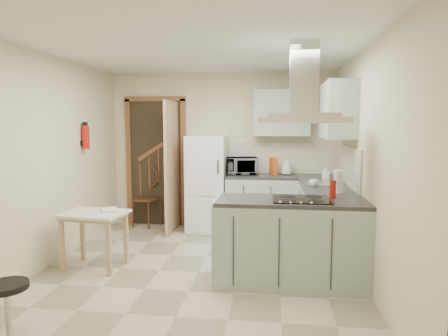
# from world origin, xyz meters

# --- Properties ---
(floor) EXTENTS (4.20, 4.20, 0.00)m
(floor) POSITION_xyz_m (0.00, 0.00, 0.00)
(floor) COLOR #BBA992
(floor) RESTS_ON ground
(ceiling) EXTENTS (4.20, 4.20, 0.00)m
(ceiling) POSITION_xyz_m (0.00, 0.00, 2.50)
(ceiling) COLOR silver
(ceiling) RESTS_ON back_wall
(back_wall) EXTENTS (3.60, 0.00, 3.60)m
(back_wall) POSITION_xyz_m (0.00, 2.10, 1.25)
(back_wall) COLOR beige
(back_wall) RESTS_ON floor
(left_wall) EXTENTS (0.00, 4.20, 4.20)m
(left_wall) POSITION_xyz_m (-1.80, 0.00, 1.25)
(left_wall) COLOR beige
(left_wall) RESTS_ON floor
(right_wall) EXTENTS (0.00, 4.20, 4.20)m
(right_wall) POSITION_xyz_m (1.80, 0.00, 1.25)
(right_wall) COLOR beige
(right_wall) RESTS_ON floor
(doorway) EXTENTS (1.10, 0.12, 2.10)m
(doorway) POSITION_xyz_m (-1.10, 2.07, 1.05)
(doorway) COLOR brown
(doorway) RESTS_ON floor
(fridge) EXTENTS (0.60, 0.60, 1.50)m
(fridge) POSITION_xyz_m (-0.20, 1.80, 0.75)
(fridge) COLOR white
(fridge) RESTS_ON floor
(counter_back) EXTENTS (1.08, 0.60, 0.90)m
(counter_back) POSITION_xyz_m (0.66, 1.80, 0.45)
(counter_back) COLOR #9EB2A0
(counter_back) RESTS_ON floor
(counter_right) EXTENTS (0.60, 1.95, 0.90)m
(counter_right) POSITION_xyz_m (1.50, 1.12, 0.45)
(counter_right) COLOR #9EB2A0
(counter_right) RESTS_ON floor
(splashback) EXTENTS (1.68, 0.02, 0.50)m
(splashback) POSITION_xyz_m (0.96, 2.09, 1.15)
(splashback) COLOR beige
(splashback) RESTS_ON counter_back
(wall_cabinet_back) EXTENTS (0.85, 0.35, 0.70)m
(wall_cabinet_back) POSITION_xyz_m (0.95, 1.93, 1.85)
(wall_cabinet_back) COLOR #9EB2A0
(wall_cabinet_back) RESTS_ON back_wall
(wall_cabinet_right) EXTENTS (0.35, 0.90, 0.70)m
(wall_cabinet_right) POSITION_xyz_m (1.62, 0.85, 1.85)
(wall_cabinet_right) COLOR #9EB2A0
(wall_cabinet_right) RESTS_ON right_wall
(peninsula) EXTENTS (1.55, 0.65, 0.90)m
(peninsula) POSITION_xyz_m (1.02, -0.18, 0.45)
(peninsula) COLOR #9EB2A0
(peninsula) RESTS_ON floor
(hob) EXTENTS (0.58, 0.50, 0.01)m
(hob) POSITION_xyz_m (1.12, -0.18, 0.91)
(hob) COLOR black
(hob) RESTS_ON peninsula
(extractor_hood) EXTENTS (0.90, 0.55, 0.10)m
(extractor_hood) POSITION_xyz_m (1.12, -0.18, 1.72)
(extractor_hood) COLOR silver
(extractor_hood) RESTS_ON ceiling
(sink) EXTENTS (0.45, 0.40, 0.01)m
(sink) POSITION_xyz_m (1.50, 0.95, 0.91)
(sink) COLOR silver
(sink) RESTS_ON counter_right
(fire_extinguisher) EXTENTS (0.10, 0.10, 0.32)m
(fire_extinguisher) POSITION_xyz_m (-1.74, 0.90, 1.50)
(fire_extinguisher) COLOR #B2140F
(fire_extinguisher) RESTS_ON left_wall
(drop_leaf_table) EXTENTS (0.76, 0.60, 0.66)m
(drop_leaf_table) POSITION_xyz_m (-1.23, -0.00, 0.33)
(drop_leaf_table) COLOR tan
(drop_leaf_table) RESTS_ON floor
(bentwood_chair) EXTENTS (0.52, 0.52, 0.91)m
(bentwood_chair) POSITION_xyz_m (-1.24, 1.94, 0.45)
(bentwood_chair) COLOR #4D3519
(bentwood_chair) RESTS_ON floor
(stool) EXTENTS (0.43, 0.43, 0.44)m
(stool) POSITION_xyz_m (-1.23, -1.56, 0.22)
(stool) COLOR black
(stool) RESTS_ON floor
(microwave) EXTENTS (0.53, 0.40, 0.26)m
(microwave) POSITION_xyz_m (0.34, 1.86, 1.03)
(microwave) COLOR black
(microwave) RESTS_ON counter_back
(kettle) EXTENTS (0.17, 0.17, 0.23)m
(kettle) POSITION_xyz_m (1.04, 1.89, 1.02)
(kettle) COLOR silver
(kettle) RESTS_ON counter_back
(cereal_box) EXTENTS (0.13, 0.19, 0.26)m
(cereal_box) POSITION_xyz_m (0.83, 1.90, 1.03)
(cereal_box) COLOR #C84A17
(cereal_box) RESTS_ON counter_back
(soap_bottle) EXTENTS (0.09, 0.10, 0.21)m
(soap_bottle) POSITION_xyz_m (1.56, 1.31, 1.00)
(soap_bottle) COLOR #A0A0AB
(soap_bottle) RESTS_ON counter_right
(paper_towel) EXTENTS (0.13, 0.13, 0.27)m
(paper_towel) POSITION_xyz_m (1.57, 0.28, 1.03)
(paper_towel) COLOR silver
(paper_towel) RESTS_ON counter_right
(cup) EXTENTS (0.14, 0.14, 0.09)m
(cup) POSITION_xyz_m (1.34, 0.75, 0.94)
(cup) COLOR silver
(cup) RESTS_ON counter_right
(red_bottle) EXTENTS (0.08, 0.08, 0.19)m
(red_bottle) POSITION_xyz_m (1.46, -0.06, 1.00)
(red_bottle) COLOR #AD180E
(red_bottle) RESTS_ON peninsula
(book) EXTENTS (0.27, 0.30, 0.11)m
(book) POSITION_xyz_m (-1.18, 0.08, 0.72)
(book) COLOR #A84638
(book) RESTS_ON drop_leaf_table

